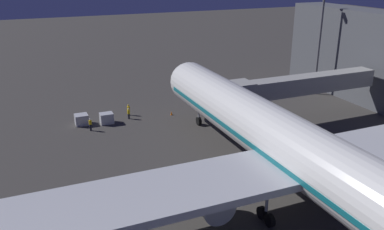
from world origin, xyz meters
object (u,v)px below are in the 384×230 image
at_px(jet_bridge, 294,86).
at_px(apron_floodlight_mast, 320,37).
at_px(baggage_container_near_belt, 82,120).
at_px(traffic_cone_nose_port, 197,110).
at_px(baggage_container_mid_row, 107,118).
at_px(airliner_at_gate, 311,161).
at_px(ground_crew_under_port_wing, 90,124).
at_px(ground_crew_by_belt_loader, 129,109).
at_px(ground_crew_near_nose_gear, 129,113).
at_px(traffic_cone_nose_starboard, 171,113).

bearing_deg(jet_bridge, apron_floodlight_mast, -140.59).
distance_m(baggage_container_near_belt, traffic_cone_nose_port, 17.95).
bearing_deg(jet_bridge, baggage_container_mid_row, -22.57).
xyz_separation_m(airliner_at_gate, jet_bridge, (-12.93, -20.06, 0.12)).
height_order(baggage_container_mid_row, ground_crew_under_port_wing, ground_crew_under_port_wing).
height_order(airliner_at_gate, baggage_container_mid_row, airliner_at_gate).
bearing_deg(airliner_at_gate, ground_crew_by_belt_loader, -75.68).
xyz_separation_m(jet_bridge, ground_crew_near_nose_gear, (21.67, -10.99, -4.71)).
bearing_deg(ground_crew_by_belt_loader, traffic_cone_nose_port, 166.43).
bearing_deg(airliner_at_gate, baggage_container_near_belt, -63.53).
bearing_deg(baggage_container_mid_row, airliner_at_gate, 111.81).
height_order(baggage_container_near_belt, ground_crew_under_port_wing, ground_crew_under_port_wing).
bearing_deg(jet_bridge, ground_crew_under_port_wing, -16.98).
bearing_deg(ground_crew_by_belt_loader, airliner_at_gate, 104.32).
xyz_separation_m(airliner_at_gate, traffic_cone_nose_port, (-2.20, -30.10, -5.26)).
bearing_deg(jet_bridge, baggage_container_near_belt, -21.79).
distance_m(airliner_at_gate, apron_floodlight_mast, 39.95).
relative_size(baggage_container_mid_row, traffic_cone_nose_port, 3.42).
bearing_deg(baggage_container_mid_row, jet_bridge, 157.43).
bearing_deg(traffic_cone_nose_port, ground_crew_by_belt_loader, -13.57).
relative_size(baggage_container_near_belt, ground_crew_under_port_wing, 1.01).
height_order(baggage_container_mid_row, traffic_cone_nose_port, baggage_container_mid_row).
distance_m(airliner_at_gate, ground_crew_near_nose_gear, 32.58).
bearing_deg(ground_crew_near_nose_gear, ground_crew_under_port_wing, 21.99).
bearing_deg(baggage_container_near_belt, ground_crew_by_belt_loader, -171.25).
xyz_separation_m(ground_crew_under_port_wing, traffic_cone_nose_port, (-17.10, -1.54, -0.73)).
bearing_deg(ground_crew_near_nose_gear, traffic_cone_nose_starboard, 171.72).
xyz_separation_m(baggage_container_near_belt, baggage_container_mid_row, (-3.48, 0.99, 0.02)).
bearing_deg(ground_crew_under_port_wing, airliner_at_gate, 117.56).
bearing_deg(ground_crew_under_port_wing, jet_bridge, 163.02).
distance_m(apron_floodlight_mast, traffic_cone_nose_starboard, 29.43).
xyz_separation_m(baggage_container_mid_row, ground_crew_by_belt_loader, (-3.88, -2.13, 0.18)).
xyz_separation_m(baggage_container_near_belt, ground_crew_near_nose_gear, (-6.94, 0.46, 0.18)).
height_order(baggage_container_near_belt, traffic_cone_nose_starboard, baggage_container_near_belt).
distance_m(baggage_container_near_belt, ground_crew_near_nose_gear, 6.96).
xyz_separation_m(baggage_container_mid_row, traffic_cone_nose_starboard, (-10.01, 0.42, -0.51)).
bearing_deg(baggage_container_mid_row, ground_crew_by_belt_loader, -151.28).
relative_size(jet_bridge, baggage_container_mid_row, 12.93).
bearing_deg(airliner_at_gate, traffic_cone_nose_starboard, -85.82).
xyz_separation_m(apron_floodlight_mast, baggage_container_near_belt, (41.19, -1.12, -9.45)).
bearing_deg(jet_bridge, ground_crew_near_nose_gear, -26.88).
relative_size(jet_bridge, ground_crew_by_belt_loader, 13.91).
bearing_deg(ground_crew_under_port_wing, apron_floodlight_mast, -177.41).
relative_size(ground_crew_near_nose_gear, ground_crew_by_belt_loader, 0.98).
distance_m(ground_crew_near_nose_gear, traffic_cone_nose_port, 11.01).
bearing_deg(apron_floodlight_mast, traffic_cone_nose_starboard, 0.61).
height_order(baggage_container_near_belt, ground_crew_by_belt_loader, ground_crew_by_belt_loader).
relative_size(airliner_at_gate, ground_crew_near_nose_gear, 36.73).
bearing_deg(airliner_at_gate, traffic_cone_nose_port, -94.18).
bearing_deg(ground_crew_under_port_wing, baggage_container_near_belt, -75.11).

